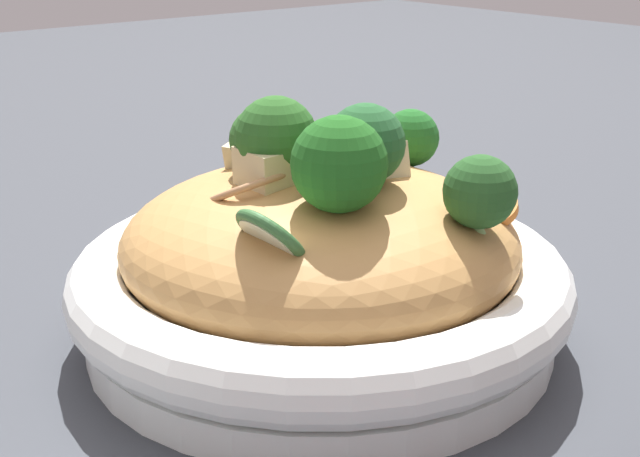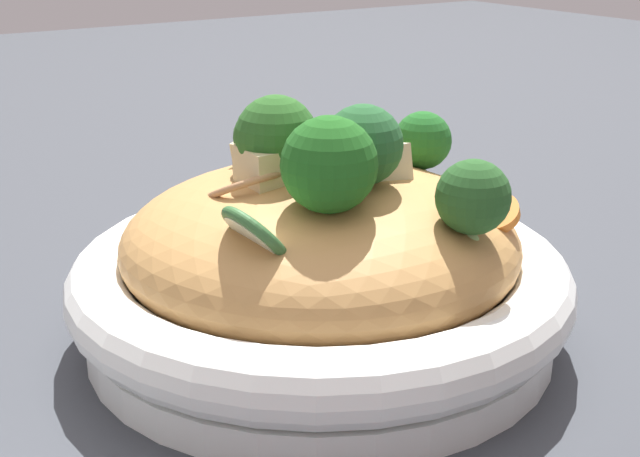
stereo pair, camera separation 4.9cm
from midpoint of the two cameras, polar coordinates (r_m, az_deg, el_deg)
name	(u,v)px [view 2 (the right image)]	position (r m, az deg, el deg)	size (l,w,h in m)	color
ground_plane	(320,335)	(0.52, 2.73, -7.16)	(3.00, 3.00, 0.00)	#393D43
serving_bowl	(320,290)	(0.51, 2.79, -4.19)	(0.29, 0.29, 0.06)	white
noodle_heap	(320,242)	(0.50, 2.84, -0.93)	(0.23, 0.23, 0.09)	#BC884A
broccoli_florets	(344,155)	(0.47, 4.66, 4.85)	(0.17, 0.17, 0.07)	#9AB872
carrot_coins	(413,194)	(0.49, 9.14, 2.22)	(0.11, 0.13, 0.04)	orange
zucchini_slices	(279,189)	(0.47, 0.24, 2.57)	(0.12, 0.11, 0.04)	beige
chicken_chunks	(301,165)	(0.49, 1.57, 4.21)	(0.10, 0.09, 0.03)	#D1BD88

